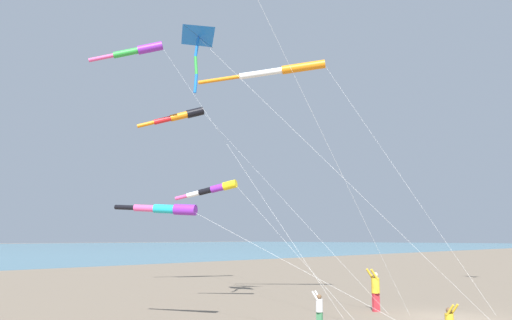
{
  "coord_description": "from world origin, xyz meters",
  "views": [
    {
      "loc": [
        -9.33,
        21.56,
        3.21
      ],
      "look_at": [
        8.36,
        2.29,
        7.0
      ],
      "focal_mm": 37.64,
      "sensor_mm": 36.0,
      "label": 1
    }
  ],
  "objects_px": {
    "person_child_grey_jacket": "(319,308)",
    "kite_windsock_magenta_far_left": "(167,209)",
    "kite_windsock_yellow_midlevel": "(214,189)",
    "person_adult_flyer": "(375,288)",
    "kite_windsock_orange_high_right": "(137,51)",
    "kite_windsock_striped_overhead": "(281,71)",
    "kite_delta_long_streamer_right": "(199,37)",
    "kite_windsock_rainbow_low_near": "(180,116)"
  },
  "relations": [
    {
      "from": "kite_delta_long_streamer_right",
      "to": "kite_windsock_yellow_midlevel",
      "type": "height_order",
      "value": "kite_delta_long_streamer_right"
    },
    {
      "from": "kite_windsock_yellow_midlevel",
      "to": "kite_windsock_orange_high_right",
      "type": "height_order",
      "value": "kite_windsock_orange_high_right"
    },
    {
      "from": "kite_delta_long_streamer_right",
      "to": "kite_windsock_striped_overhead",
      "type": "relative_size",
      "value": 1.0
    },
    {
      "from": "person_child_grey_jacket",
      "to": "kite_windsock_yellow_midlevel",
      "type": "bearing_deg",
      "value": -14.31
    },
    {
      "from": "person_child_grey_jacket",
      "to": "kite_windsock_striped_overhead",
      "type": "height_order",
      "value": "kite_windsock_striped_overhead"
    },
    {
      "from": "kite_windsock_orange_high_right",
      "to": "person_adult_flyer",
      "type": "bearing_deg",
      "value": -169.24
    },
    {
      "from": "person_adult_flyer",
      "to": "kite_windsock_rainbow_low_near",
      "type": "distance_m",
      "value": 18.48
    },
    {
      "from": "person_child_grey_jacket",
      "to": "kite_windsock_yellow_midlevel",
      "type": "distance_m",
      "value": 9.37
    },
    {
      "from": "kite_windsock_yellow_midlevel",
      "to": "kite_windsock_orange_high_right",
      "type": "distance_m",
      "value": 11.81
    },
    {
      "from": "person_child_grey_jacket",
      "to": "kite_delta_long_streamer_right",
      "type": "relative_size",
      "value": 0.1
    },
    {
      "from": "kite_windsock_orange_high_right",
      "to": "kite_windsock_striped_overhead",
      "type": "height_order",
      "value": "kite_windsock_orange_high_right"
    },
    {
      "from": "person_child_grey_jacket",
      "to": "kite_windsock_magenta_far_left",
      "type": "distance_m",
      "value": 6.73
    },
    {
      "from": "kite_windsock_yellow_midlevel",
      "to": "kite_windsock_striped_overhead",
      "type": "relative_size",
      "value": 0.79
    },
    {
      "from": "kite_windsock_orange_high_right",
      "to": "kite_windsock_magenta_far_left",
      "type": "bearing_deg",
      "value": 151.52
    },
    {
      "from": "person_child_grey_jacket",
      "to": "kite_windsock_rainbow_low_near",
      "type": "bearing_deg",
      "value": -21.96
    },
    {
      "from": "kite_windsock_rainbow_low_near",
      "to": "kite_windsock_orange_high_right",
      "type": "distance_m",
      "value": 5.33
    },
    {
      "from": "kite_windsock_magenta_far_left",
      "to": "kite_windsock_orange_high_right",
      "type": "bearing_deg",
      "value": -28.48
    },
    {
      "from": "person_adult_flyer",
      "to": "person_child_grey_jacket",
      "type": "bearing_deg",
      "value": 97.41
    },
    {
      "from": "kite_windsock_orange_high_right",
      "to": "kite_windsock_striped_overhead",
      "type": "distance_m",
      "value": 10.34
    },
    {
      "from": "person_child_grey_jacket",
      "to": "kite_windsock_orange_high_right",
      "type": "distance_m",
      "value": 20.84
    },
    {
      "from": "person_child_grey_jacket",
      "to": "kite_windsock_rainbow_low_near",
      "type": "relative_size",
      "value": 0.07
    },
    {
      "from": "person_child_grey_jacket",
      "to": "kite_windsock_orange_high_right",
      "type": "bearing_deg",
      "value": -8.73
    },
    {
      "from": "kite_windsock_rainbow_low_near",
      "to": "kite_windsock_yellow_midlevel",
      "type": "distance_m",
      "value": 10.95
    },
    {
      "from": "kite_windsock_rainbow_low_near",
      "to": "kite_windsock_striped_overhead",
      "type": "relative_size",
      "value": 1.39
    },
    {
      "from": "person_child_grey_jacket",
      "to": "kite_windsock_yellow_midlevel",
      "type": "xyz_separation_m",
      "value": [
        7.74,
        -1.97,
        4.89
      ]
    },
    {
      "from": "person_child_grey_jacket",
      "to": "kite_windsock_magenta_far_left",
      "type": "height_order",
      "value": "kite_windsock_magenta_far_left"
    },
    {
      "from": "person_adult_flyer",
      "to": "kite_windsock_yellow_midlevel",
      "type": "xyz_separation_m",
      "value": [
        7.08,
        3.14,
        4.59
      ]
    },
    {
      "from": "kite_windsock_rainbow_low_near",
      "to": "kite_windsock_magenta_far_left",
      "type": "bearing_deg",
      "value": 139.06
    },
    {
      "from": "kite_delta_long_streamer_right",
      "to": "kite_windsock_orange_high_right",
      "type": "height_order",
      "value": "kite_windsock_orange_high_right"
    },
    {
      "from": "kite_windsock_yellow_midlevel",
      "to": "person_child_grey_jacket",
      "type": "bearing_deg",
      "value": 165.69
    },
    {
      "from": "person_adult_flyer",
      "to": "kite_windsock_magenta_far_left",
      "type": "xyz_separation_m",
      "value": [
        3.84,
        8.61,
        3.26
      ]
    },
    {
      "from": "person_adult_flyer",
      "to": "kite_windsock_striped_overhead",
      "type": "height_order",
      "value": "kite_windsock_striped_overhead"
    },
    {
      "from": "kite_windsock_striped_overhead",
      "to": "kite_windsock_orange_high_right",
      "type": "bearing_deg",
      "value": 13.13
    },
    {
      "from": "kite_windsock_rainbow_low_near",
      "to": "kite_windsock_orange_high_right",
      "type": "height_order",
      "value": "kite_windsock_orange_high_right"
    },
    {
      "from": "person_adult_flyer",
      "to": "kite_windsock_striped_overhead",
      "type": "distance_m",
      "value": 11.92
    },
    {
      "from": "kite_delta_long_streamer_right",
      "to": "kite_windsock_striped_overhead",
      "type": "height_order",
      "value": "kite_delta_long_streamer_right"
    },
    {
      "from": "kite_delta_long_streamer_right",
      "to": "kite_windsock_rainbow_low_near",
      "type": "bearing_deg",
      "value": -35.48
    },
    {
      "from": "kite_windsock_striped_overhead",
      "to": "person_adult_flyer",
      "type": "bearing_deg",
      "value": -174.02
    },
    {
      "from": "kite_windsock_rainbow_low_near",
      "to": "kite_windsock_yellow_midlevel",
      "type": "xyz_separation_m",
      "value": [
        -8.19,
        4.45,
        -5.74
      ]
    },
    {
      "from": "person_adult_flyer",
      "to": "kite_windsock_orange_high_right",
      "type": "height_order",
      "value": "kite_windsock_orange_high_right"
    },
    {
      "from": "person_adult_flyer",
      "to": "kite_windsock_striped_overhead",
      "type": "xyz_separation_m",
      "value": [
        4.91,
        0.51,
        10.85
      ]
    },
    {
      "from": "kite_delta_long_streamer_right",
      "to": "kite_windsock_orange_high_right",
      "type": "xyz_separation_m",
      "value": [
        9.05,
        -2.85,
        2.29
      ]
    }
  ]
}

